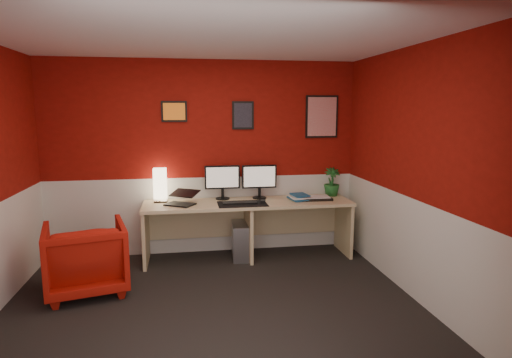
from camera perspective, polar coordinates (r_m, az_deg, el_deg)
name	(u,v)px	position (r m, az deg, el deg)	size (l,w,h in m)	color
ground	(214,310)	(4.27, -5.56, -16.93)	(4.00, 3.50, 0.01)	black
ceiling	(210,36)	(3.88, -6.17, 18.37)	(4.00, 3.50, 0.01)	white
wall_back	(203,158)	(5.62, -6.97, 2.74)	(4.00, 0.01, 2.50)	maroon
wall_front	(234,236)	(2.18, -2.94, -7.59)	(4.00, 0.01, 2.50)	maroon
wall_right	(418,175)	(4.47, 20.65, 0.54)	(0.01, 3.50, 2.50)	maroon
wainscot_back	(205,215)	(5.75, -6.82, -4.72)	(4.00, 0.01, 1.00)	silver
wainscot_right	(413,249)	(4.64, 20.06, -8.65)	(0.01, 3.50, 1.00)	silver
desk	(248,230)	(5.50, -1.02, -6.74)	(2.60, 0.65, 0.73)	#CFBB84
shoji_lamp	(160,186)	(5.51, -12.57, -0.90)	(0.16, 0.16, 0.40)	#FFE5B2
laptop	(180,196)	(5.28, -10.07, -2.25)	(0.33, 0.23, 0.22)	black
monitor_left	(222,177)	(5.53, -4.48, 0.27)	(0.45, 0.06, 0.58)	black
monitor_right	(259,176)	(5.57, 0.47, 0.36)	(0.45, 0.06, 0.58)	black
desk_mat	(242,204)	(5.28, -1.82, -3.31)	(0.60, 0.38, 0.01)	black
keyboard	(240,203)	(5.30, -2.15, -3.14)	(0.42, 0.14, 0.02)	black
mouse	(263,201)	(5.34, 0.95, -2.96)	(0.06, 0.10, 0.03)	black
book_bottom	(291,199)	(5.50, 4.61, -2.71)	(0.22, 0.29, 0.03)	#1D5887
book_middle	(290,197)	(5.51, 4.51, -2.42)	(0.21, 0.28, 0.02)	silver
book_top	(293,196)	(5.50, 4.92, -2.20)	(0.19, 0.26, 0.02)	#1D5887
zen_tray	(317,198)	(5.60, 8.12, -2.55)	(0.35, 0.25, 0.03)	black
potted_plant	(332,182)	(5.84, 10.01, -0.37)	(0.21, 0.21, 0.38)	#19591E
pc_tower	(240,241)	(5.54, -2.10, -8.16)	(0.20, 0.45, 0.45)	#99999E
armchair	(86,258)	(4.85, -21.61, -9.65)	(0.78, 0.80, 0.73)	#B11106
art_left	(174,111)	(5.56, -10.78, 8.78)	(0.32, 0.02, 0.26)	orange
art_center	(243,115)	(5.61, -1.74, 8.43)	(0.28, 0.02, 0.36)	black
art_right	(322,117)	(5.85, 8.70, 8.16)	(0.44, 0.02, 0.56)	red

